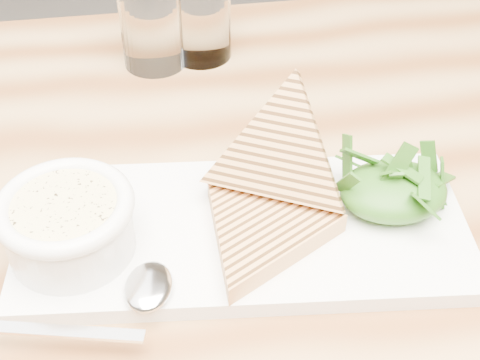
{
  "coord_description": "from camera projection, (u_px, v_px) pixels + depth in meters",
  "views": [
    {
      "loc": [
        0.11,
        -0.2,
        1.16
      ],
      "look_at": [
        0.18,
        0.22,
        0.79
      ],
      "focal_mm": 50.0,
      "sensor_mm": 36.0,
      "label": 1
    }
  ],
  "objects": [
    {
      "name": "table_leg_br",
      "position": [
        451.0,
        203.0,
        1.19
      ],
      "size": [
        0.06,
        0.06,
        0.7
      ],
      "primitive_type": "cylinder",
      "color": "#B08450",
      "rests_on": "ground"
    },
    {
      "name": "glass_near",
      "position": [
        152.0,
        19.0,
        0.77
      ],
      "size": [
        0.07,
        0.07,
        0.11
      ],
      "primitive_type": "cylinder",
      "color": "white",
      "rests_on": "table_top"
    },
    {
      "name": "spoon_bowl",
      "position": [
        149.0,
        286.0,
        0.52
      ],
      "size": [
        0.05,
        0.06,
        0.01
      ],
      "primitive_type": "ellipsoid",
      "rotation": [
        0.0,
        0.0,
        -0.23
      ],
      "color": "silver",
      "rests_on": "platter"
    },
    {
      "name": "platter",
      "position": [
        244.0,
        231.0,
        0.59
      ],
      "size": [
        0.4,
        0.21,
        0.02
      ],
      "primitive_type": "cube",
      "rotation": [
        0.0,
        0.0,
        -0.1
      ],
      "color": "white",
      "rests_on": "table_top"
    },
    {
      "name": "sandwich_flat",
      "position": [
        261.0,
        233.0,
        0.56
      ],
      "size": [
        0.2,
        0.2,
        0.02
      ],
      "primitive_type": null,
      "rotation": [
        0.0,
        0.0,
        0.53
      ],
      "color": "tan",
      "rests_on": "platter"
    },
    {
      "name": "sandwich_lean",
      "position": [
        280.0,
        155.0,
        0.57
      ],
      "size": [
        0.2,
        0.21,
        0.17
      ],
      "primitive_type": null,
      "rotation": [
        0.9,
        0.0,
        -0.48
      ],
      "color": "tan",
      "rests_on": "sandwich_flat"
    },
    {
      "name": "soup_bowl",
      "position": [
        70.0,
        230.0,
        0.55
      ],
      "size": [
        0.1,
        0.1,
        0.04
      ],
      "primitive_type": "cylinder",
      "color": "white",
      "rests_on": "platter"
    },
    {
      "name": "glass_far",
      "position": [
        200.0,
        13.0,
        0.79
      ],
      "size": [
        0.07,
        0.07,
        0.11
      ],
      "primitive_type": "cylinder",
      "color": "white",
      "rests_on": "table_top"
    },
    {
      "name": "bowl_rim",
      "position": [
        64.0,
        206.0,
        0.53
      ],
      "size": [
        0.11,
        0.11,
        0.01
      ],
      "primitive_type": "torus",
      "color": "white",
      "rests_on": "soup_bowl"
    },
    {
      "name": "table_top",
      "position": [
        108.0,
        241.0,
        0.61
      ],
      "size": [
        1.22,
        0.82,
        0.04
      ],
      "primitive_type": "cube",
      "rotation": [
        0.0,
        0.0,
        -0.0
      ],
      "color": "#B08450",
      "rests_on": "ground"
    },
    {
      "name": "arugula_pile",
      "position": [
        395.0,
        184.0,
        0.58
      ],
      "size": [
        0.11,
        0.1,
        0.05
      ],
      "primitive_type": null,
      "color": "#38651C",
      "rests_on": "platter"
    },
    {
      "name": "spoon_handle",
      "position": [
        58.0,
        331.0,
        0.49
      ],
      "size": [
        0.13,
        0.04,
        0.0
      ],
      "primitive_type": "cube",
      "rotation": [
        0.0,
        0.0,
        -0.23
      ],
      "color": "silver",
      "rests_on": "platter"
    },
    {
      "name": "salad_base",
      "position": [
        393.0,
        191.0,
        0.58
      ],
      "size": [
        0.1,
        0.08,
        0.04
      ],
      "primitive_type": "ellipsoid",
      "color": "#164A0E",
      "rests_on": "platter"
    },
    {
      "name": "soup",
      "position": [
        64.0,
        208.0,
        0.53
      ],
      "size": [
        0.09,
        0.09,
        0.01
      ],
      "primitive_type": "cylinder",
      "color": "beige",
      "rests_on": "soup_bowl"
    }
  ]
}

